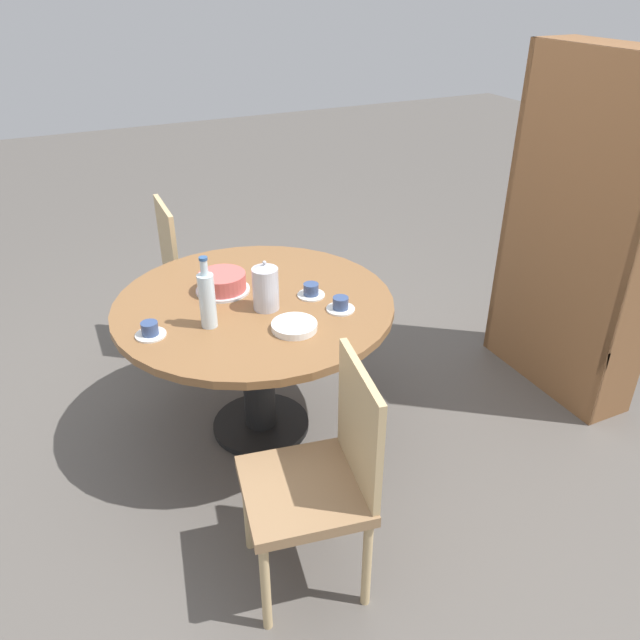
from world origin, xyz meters
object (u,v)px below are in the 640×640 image
(coffee_pot, at_px, (266,287))
(chair_b, at_px, (321,476))
(bookshelf, at_px, (577,239))
(cake_main, at_px, (222,283))
(cup_c, at_px, (311,291))
(cup_a, at_px, (150,330))
(water_bottle, at_px, (207,299))
(cup_b, at_px, (341,305))
(chair_a, at_px, (195,272))

(coffee_pot, bearing_deg, chair_b, -8.35)
(bookshelf, xyz_separation_m, cake_main, (-0.43, -1.71, -0.07))
(chair_b, xyz_separation_m, cup_c, (-0.83, 0.34, 0.26))
(cake_main, xyz_separation_m, cup_a, (0.25, -0.39, -0.02))
(water_bottle, xyz_separation_m, cup_b, (0.11, 0.55, -0.10))
(cup_a, xyz_separation_m, cup_c, (-0.04, 0.73, 0.00))
(water_bottle, bearing_deg, cup_c, 97.30)
(chair_a, height_order, coffee_pot, coffee_pot)
(bookshelf, height_order, cup_c, bookshelf)
(cake_main, bearing_deg, water_bottle, -27.51)
(coffee_pot, relative_size, water_bottle, 0.73)
(chair_b, relative_size, water_bottle, 2.90)
(chair_b, bearing_deg, coffee_pot, -178.43)
(coffee_pot, bearing_deg, water_bottle, -81.19)
(chair_b, relative_size, cup_c, 7.22)
(coffee_pot, bearing_deg, cup_a, -88.08)
(cup_b, distance_m, cup_c, 0.18)
(cup_a, distance_m, cup_c, 0.73)
(bookshelf, relative_size, cake_main, 6.99)
(chair_b, height_order, cake_main, chair_b)
(chair_a, relative_size, cup_b, 7.22)
(chair_a, height_order, cup_b, chair_a)
(coffee_pot, xyz_separation_m, cup_b, (0.15, 0.29, -0.08))
(chair_b, height_order, coffee_pot, coffee_pot)
(coffee_pot, bearing_deg, bookshelf, 83.05)
(coffee_pot, xyz_separation_m, cup_c, (-0.02, 0.22, -0.08))
(cake_main, bearing_deg, bookshelf, 75.85)
(bookshelf, height_order, water_bottle, bookshelf)
(chair_b, xyz_separation_m, water_bottle, (-0.77, -0.15, 0.36))
(chair_b, distance_m, cup_c, 0.94)
(chair_b, relative_size, cake_main, 3.66)
(chair_b, bearing_deg, chair_a, -171.55)
(chair_a, distance_m, cup_a, 1.13)
(chair_a, bearing_deg, cup_c, -161.77)
(water_bottle, bearing_deg, chair_b, 11.01)
(cake_main, bearing_deg, chair_a, 176.16)
(water_bottle, bearing_deg, chair_a, 169.24)
(chair_a, relative_size, water_bottle, 2.90)
(chair_b, xyz_separation_m, coffee_pot, (-0.81, 0.12, 0.34))
(water_bottle, distance_m, cup_c, 0.51)
(chair_a, relative_size, chair_b, 1.00)
(chair_b, relative_size, bookshelf, 0.52)
(coffee_pot, bearing_deg, cup_b, 61.91)
(bookshelf, relative_size, cup_a, 13.80)
(chair_b, bearing_deg, cup_c, 167.51)
(chair_b, relative_size, cup_a, 7.22)
(coffee_pot, distance_m, cup_a, 0.51)
(bookshelf, xyz_separation_m, water_bottle, (-0.15, -1.86, 0.01))
(cup_b, relative_size, cup_c, 1.00)
(chair_a, bearing_deg, bookshelf, -124.29)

